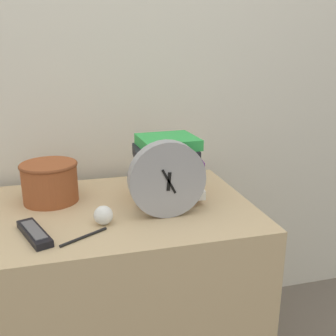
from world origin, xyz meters
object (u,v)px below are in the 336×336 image
object	(u,v)px
basket	(50,181)
pen	(84,237)
book_stack	(168,167)
desk_clock	(167,179)
tv_remote	(34,233)
crumpled_paper_ball	(104,215)

from	to	relation	value
basket	pen	size ratio (longest dim) A/B	1.43
pen	book_stack	bearing A→B (deg)	37.61
desk_clock	tv_remote	size ratio (longest dim) A/B	1.28
book_stack	crumpled_paper_ball	xyz separation A→B (m)	(-0.24, -0.16, -0.08)
crumpled_paper_ball	basket	bearing A→B (deg)	123.64
desk_clock	basket	size ratio (longest dim) A/B	1.25
tv_remote	crumpled_paper_ball	bearing A→B (deg)	9.29
crumpled_paper_ball	pen	xyz separation A→B (m)	(-0.06, -0.08, -0.03)
book_stack	basket	distance (m)	0.41
basket	crumpled_paper_ball	world-z (taller)	basket
book_stack	tv_remote	xyz separation A→B (m)	(-0.44, -0.19, -0.10)
desk_clock	book_stack	size ratio (longest dim) A/B	0.96
basket	tv_remote	world-z (taller)	basket
basket	tv_remote	size ratio (longest dim) A/B	1.03
pen	tv_remote	bearing A→B (deg)	161.26
tv_remote	crumpled_paper_ball	distance (m)	0.20
tv_remote	crumpled_paper_ball	size ratio (longest dim) A/B	3.25
basket	crumpled_paper_ball	xyz separation A→B (m)	(0.16, -0.24, -0.05)
book_stack	tv_remote	world-z (taller)	book_stack
tv_remote	book_stack	bearing A→B (deg)	23.37
book_stack	desk_clock	bearing A→B (deg)	-105.65
book_stack	basket	bearing A→B (deg)	169.04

